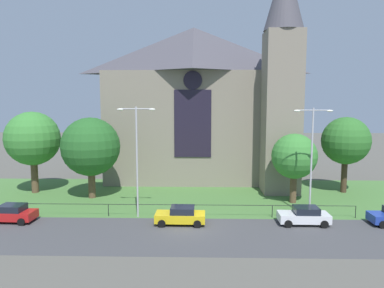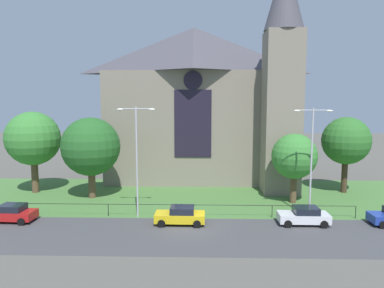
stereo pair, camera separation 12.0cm
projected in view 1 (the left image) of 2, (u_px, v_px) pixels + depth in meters
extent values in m
plane|color=#56544C|center=(193.00, 195.00, 39.88)|extent=(160.00, 160.00, 0.00)
cube|color=#424244|center=(189.00, 235.00, 27.96)|extent=(120.00, 8.00, 0.01)
cube|color=#477538|center=(192.00, 200.00, 37.89)|extent=(120.00, 20.00, 0.01)
cube|color=gray|center=(194.00, 126.00, 48.82)|extent=(22.00, 12.00, 14.00)
pyramid|color=#47444C|center=(194.00, 51.00, 47.64)|extent=(22.00, 12.00, 6.00)
cube|color=black|center=(193.00, 124.00, 42.73)|extent=(4.40, 0.16, 8.00)
cylinder|color=black|center=(193.00, 80.00, 42.13)|extent=(2.20, 0.15, 2.20)
cube|color=gray|center=(281.00, 113.00, 40.40)|extent=(4.00, 4.00, 18.00)
cylinder|color=black|center=(190.00, 205.00, 32.30)|extent=(29.54, 0.05, 0.05)
cylinder|color=black|center=(28.00, 210.00, 32.73)|extent=(0.07, 0.07, 1.10)
cylinder|color=black|center=(108.00, 210.00, 32.55)|extent=(0.06, 0.07, 1.10)
cylinder|color=black|center=(190.00, 211.00, 32.37)|extent=(0.07, 0.07, 1.10)
cylinder|color=black|center=(272.00, 211.00, 32.19)|extent=(0.06, 0.07, 1.10)
cylinder|color=black|center=(356.00, 212.00, 32.00)|extent=(0.07, 0.07, 1.10)
cylinder|color=brown|center=(92.00, 183.00, 38.70)|extent=(0.75, 0.75, 3.22)
sphere|color=#235B23|center=(91.00, 147.00, 38.23)|extent=(6.22, 6.22, 6.22)
cylinder|color=#423021|center=(344.00, 175.00, 40.96)|extent=(0.65, 0.65, 3.94)
sphere|color=#2D6B28|center=(346.00, 141.00, 40.49)|extent=(5.34, 5.34, 5.34)
cylinder|color=brown|center=(293.00, 188.00, 36.82)|extent=(0.67, 0.67, 3.11)
sphere|color=#387F33|center=(294.00, 156.00, 36.43)|extent=(4.59, 4.59, 4.59)
cylinder|color=brown|center=(35.00, 175.00, 40.90)|extent=(0.77, 0.77, 3.93)
sphere|color=#387F33|center=(33.00, 138.00, 40.40)|extent=(6.05, 6.05, 6.05)
cylinder|color=#B2B2B7|center=(137.00, 163.00, 31.87)|extent=(0.16, 0.16, 9.89)
cylinder|color=#B2B2B7|center=(128.00, 109.00, 31.32)|extent=(1.40, 0.10, 0.10)
cylinder|color=#B2B2B7|center=(144.00, 109.00, 31.29)|extent=(1.40, 0.10, 0.10)
ellipsoid|color=white|center=(120.00, 109.00, 31.35)|extent=(0.57, 0.26, 0.20)
ellipsoid|color=white|center=(152.00, 109.00, 31.28)|extent=(0.57, 0.26, 0.20)
cylinder|color=#B2B2B7|center=(311.00, 164.00, 31.49)|extent=(0.16, 0.16, 9.78)
cylinder|color=#B2B2B7|center=(305.00, 110.00, 30.96)|extent=(1.40, 0.10, 0.10)
cylinder|color=#B2B2B7|center=(322.00, 110.00, 30.92)|extent=(1.40, 0.10, 0.10)
ellipsoid|color=white|center=(297.00, 111.00, 30.98)|extent=(0.57, 0.26, 0.20)
ellipsoid|color=white|center=(330.00, 111.00, 30.91)|extent=(0.57, 0.26, 0.20)
cube|color=#B21919|center=(10.00, 215.00, 31.04)|extent=(4.28, 2.00, 0.70)
cube|color=black|center=(12.00, 208.00, 30.95)|extent=(2.07, 1.69, 0.55)
cylinder|color=black|center=(1.00, 214.00, 32.07)|extent=(0.65, 0.25, 0.64)
cylinder|color=black|center=(21.00, 222.00, 30.07)|extent=(0.65, 0.25, 0.64)
cylinder|color=black|center=(32.00, 215.00, 31.86)|extent=(0.65, 0.25, 0.64)
cube|color=gold|center=(180.00, 217.00, 30.45)|extent=(4.23, 1.87, 0.70)
cube|color=black|center=(183.00, 210.00, 30.37)|extent=(2.03, 1.63, 0.55)
cylinder|color=black|center=(162.00, 224.00, 29.65)|extent=(0.64, 0.23, 0.64)
cylinder|color=black|center=(164.00, 217.00, 31.43)|extent=(0.64, 0.23, 0.64)
cylinder|color=black|center=(197.00, 224.00, 29.53)|extent=(0.64, 0.23, 0.64)
cylinder|color=black|center=(198.00, 217.00, 31.31)|extent=(0.64, 0.23, 0.64)
cube|color=silver|center=(303.00, 217.00, 30.39)|extent=(4.21, 1.83, 0.70)
cube|color=black|center=(306.00, 210.00, 30.31)|extent=(2.01, 1.62, 0.55)
cylinder|color=black|center=(288.00, 224.00, 29.58)|extent=(0.64, 0.23, 0.64)
cylinder|color=black|center=(284.00, 217.00, 31.36)|extent=(0.64, 0.23, 0.64)
cylinder|color=black|center=(324.00, 224.00, 29.48)|extent=(0.64, 0.23, 0.64)
cylinder|color=black|center=(318.00, 217.00, 31.27)|extent=(0.64, 0.23, 0.64)
cylinder|color=black|center=(383.00, 225.00, 29.39)|extent=(0.64, 0.22, 0.64)
cylinder|color=black|center=(373.00, 218.00, 31.18)|extent=(0.64, 0.22, 0.64)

